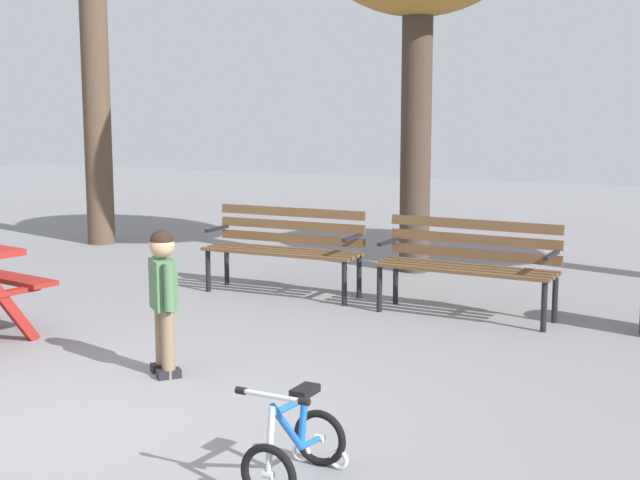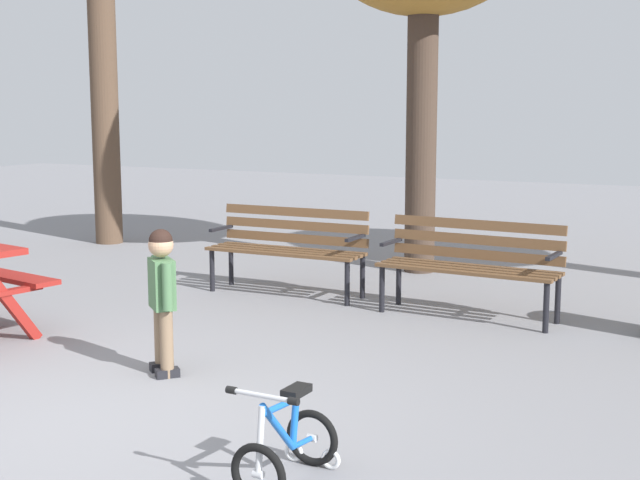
% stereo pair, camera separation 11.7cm
% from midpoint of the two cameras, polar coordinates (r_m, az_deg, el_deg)
% --- Properties ---
extents(ground, '(36.00, 36.00, 0.00)m').
position_cam_midpoint_polar(ground, '(5.54, -16.22, -11.22)').
color(ground, gray).
extents(park_bench_far_left, '(1.61, 0.48, 0.85)m').
position_cam_midpoint_polar(park_bench_far_left, '(8.74, -2.63, -0.20)').
color(park_bench_far_left, brown).
rests_on(park_bench_far_left, ground).
extents(park_bench_left, '(1.62, 0.53, 0.85)m').
position_cam_midpoint_polar(park_bench_left, '(7.90, 9.19, -1.24)').
color(park_bench_left, brown).
rests_on(park_bench_left, ground).
extents(child_standing, '(0.32, 0.28, 1.02)m').
position_cam_midpoint_polar(child_standing, '(6.16, -10.66, -3.24)').
color(child_standing, '#7F664C').
rests_on(child_standing, ground).
extents(kids_bicycle, '(0.39, 0.57, 0.54)m').
position_cam_midpoint_polar(kids_bicycle, '(4.44, -2.35, -13.14)').
color(kids_bicycle, black).
rests_on(kids_bicycle, ground).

